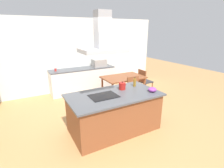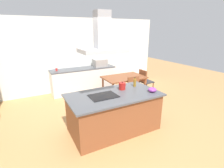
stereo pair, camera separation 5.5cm
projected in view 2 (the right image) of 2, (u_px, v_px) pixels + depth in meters
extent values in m
plane|color=tan|center=(91.00, 105.00, 5.33)|extent=(16.00, 16.00, 0.00)
cube|color=silver|center=(72.00, 55.00, 6.38)|extent=(7.20, 0.10, 2.70)
cube|color=brown|center=(114.00, 113.00, 3.94)|extent=(1.98, 1.04, 0.86)
cube|color=#4C4F54|center=(114.00, 95.00, 3.80)|extent=(2.08, 1.14, 0.04)
cube|color=black|center=(103.00, 96.00, 3.67)|extent=(0.60, 0.44, 0.01)
cylinder|color=#B21E19|center=(122.00, 86.00, 4.07)|extent=(0.16, 0.16, 0.17)
sphere|color=black|center=(122.00, 82.00, 4.04)|extent=(0.03, 0.03, 0.03)
cone|color=#B21E19|center=(126.00, 85.00, 4.12)|extent=(0.06, 0.03, 0.04)
cylinder|color=olive|center=(135.00, 83.00, 4.28)|extent=(0.07, 0.07, 0.19)
cylinder|color=olive|center=(135.00, 78.00, 4.24)|extent=(0.03, 0.03, 0.04)
cylinder|color=black|center=(135.00, 77.00, 4.23)|extent=(0.03, 0.03, 0.01)
ellipsoid|color=purple|center=(152.00, 90.00, 3.91)|extent=(0.20, 0.20, 0.11)
cube|color=silver|center=(84.00, 80.00, 6.48)|extent=(2.41, 0.62, 0.86)
cube|color=#4C4F54|center=(83.00, 69.00, 6.34)|extent=(2.41, 0.62, 0.04)
cube|color=#9E9993|center=(100.00, 63.00, 6.60)|extent=(0.50, 0.38, 0.28)
cylinder|color=red|center=(56.00, 70.00, 5.92)|extent=(0.08, 0.08, 0.09)
cube|color=brown|center=(124.00, 77.00, 5.76)|extent=(1.40, 0.90, 0.04)
cylinder|color=brown|center=(113.00, 94.00, 5.29)|extent=(0.06, 0.06, 0.71)
cylinder|color=brown|center=(145.00, 88.00, 5.84)|extent=(0.06, 0.06, 0.71)
cylinder|color=brown|center=(103.00, 87.00, 5.91)|extent=(0.06, 0.06, 0.71)
cylinder|color=brown|center=(132.00, 82.00, 6.46)|extent=(0.06, 0.06, 0.71)
cube|color=#333338|center=(137.00, 92.00, 5.22)|extent=(0.42, 0.42, 0.04)
cube|color=brown|center=(133.00, 83.00, 5.31)|extent=(0.42, 0.04, 0.44)
cylinder|color=brown|center=(144.00, 100.00, 5.22)|extent=(0.04, 0.04, 0.41)
cylinder|color=brown|center=(135.00, 102.00, 5.06)|extent=(0.04, 0.04, 0.41)
cylinder|color=brown|center=(137.00, 96.00, 5.52)|extent=(0.04, 0.04, 0.41)
cylinder|color=brown|center=(128.00, 98.00, 5.36)|extent=(0.04, 0.04, 0.41)
cube|color=#333338|center=(146.00, 82.00, 6.30)|extent=(0.42, 0.42, 0.04)
cube|color=brown|center=(143.00, 76.00, 6.14)|extent=(0.04, 0.42, 0.44)
cylinder|color=brown|center=(147.00, 85.00, 6.60)|extent=(0.04, 0.04, 0.41)
cylinder|color=brown|center=(153.00, 88.00, 6.30)|extent=(0.04, 0.04, 0.41)
cylinder|color=brown|center=(139.00, 87.00, 6.44)|extent=(0.04, 0.04, 0.41)
cylinder|color=brown|center=(145.00, 90.00, 6.14)|extent=(0.04, 0.04, 0.41)
cube|color=#ADADB2|center=(103.00, 50.00, 3.37)|extent=(0.90, 0.55, 0.08)
cube|color=#ADADB2|center=(102.00, 30.00, 3.25)|extent=(0.28, 0.24, 0.70)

